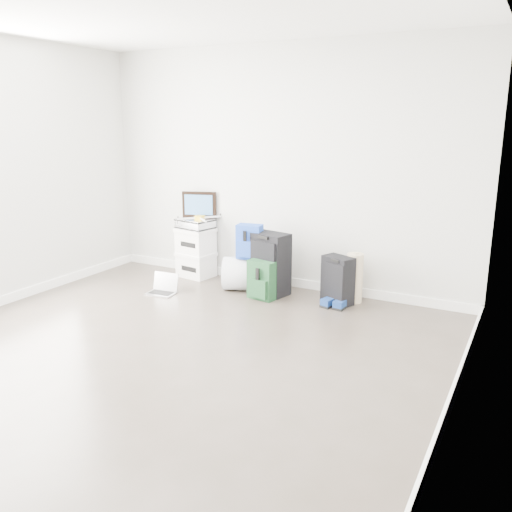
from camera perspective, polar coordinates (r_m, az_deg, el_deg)
The scene contains 14 objects.
ground at distance 4.44m, azimuth -11.91°, elevation -11.35°, with size 5.00×5.00×0.00m, color #3C352B.
room_envelope at distance 4.03m, azimuth -13.02°, elevation 11.43°, with size 4.52×5.02×2.71m.
boxes_stack at distance 6.68m, azimuth -6.34°, elevation 0.38°, with size 0.47×0.40×0.60m.
briefcase at distance 6.60m, azimuth -6.43°, elevation 3.40°, with size 0.41×0.30×0.12m, color #B2B2B7.
painting at distance 6.64m, azimuth -6.00°, elevation 5.39°, with size 0.41×0.15×0.32m.
drone at distance 6.53m, azimuth -5.97°, elevation 4.03°, with size 0.43×0.43×0.05m.
duffel_bag at distance 6.13m, azimuth -0.58°, elevation -1.90°, with size 0.38×0.38×0.61m, color #989AA0.
blue_backpack at distance 6.01m, azimuth -0.72°, elevation 1.45°, with size 0.30×0.24×0.38m.
large_suitcase at distance 5.97m, azimuth 1.32°, elevation -0.81°, with size 0.49×0.37×0.69m.
green_backpack at distance 5.83m, azimuth 0.67°, elevation -2.59°, with size 0.33×0.26×0.42m.
carry_on at distance 5.72m, azimuth 8.58°, elevation -2.56°, with size 0.37×0.32×0.51m.
shoes at distance 5.70m, azimuth 8.48°, elevation -4.84°, with size 0.27×0.29×0.09m.
rolled_rug at distance 5.81m, azimuth 10.33°, elevation -2.29°, with size 0.17×0.17×0.53m, color tan.
laptop at distance 6.15m, azimuth -9.76°, elevation -3.38°, with size 0.32×0.24×0.22m.
Camera 1 is at (2.63, -3.03, 1.90)m, focal length 38.00 mm.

